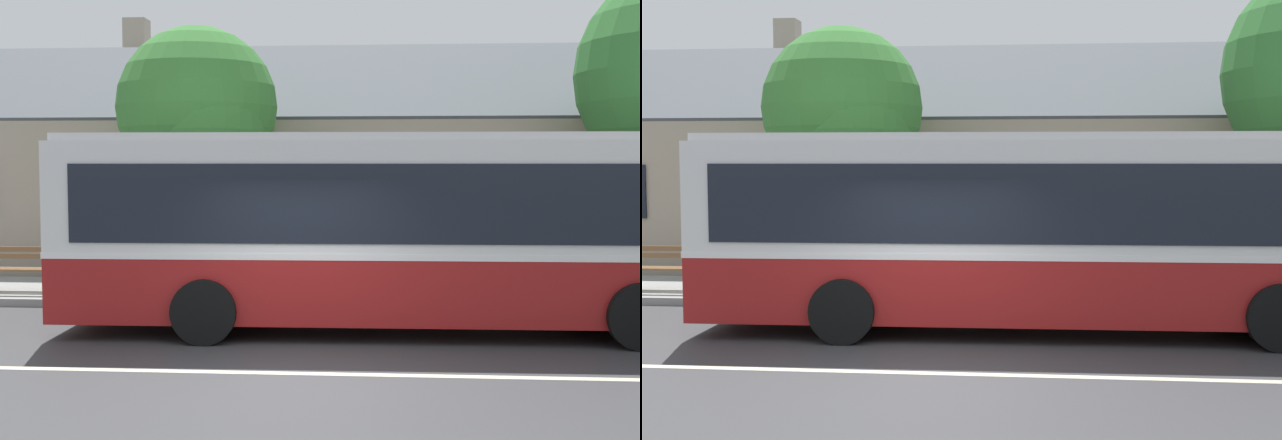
{
  "view_description": "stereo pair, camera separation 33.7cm",
  "coord_description": "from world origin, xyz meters",
  "views": [
    {
      "loc": [
        1.14,
        -10.25,
        2.73
      ],
      "look_at": [
        0.08,
        4.39,
        1.71
      ],
      "focal_mm": 45.0,
      "sensor_mm": 36.0,
      "label": 1
    },
    {
      "loc": [
        1.48,
        -10.22,
        2.73
      ],
      "look_at": [
        0.08,
        4.39,
        1.71
      ],
      "focal_mm": 45.0,
      "sensor_mm": 36.0,
      "label": 2
    }
  ],
  "objects": [
    {
      "name": "ground_plane",
      "position": [
        0.0,
        0.0,
        0.0
      ],
      "size": [
        300.0,
        300.0,
        0.0
      ],
      "primitive_type": "plane",
      "color": "#38383A"
    },
    {
      "name": "sidewalk_far",
      "position": [
        0.0,
        6.0,
        0.07
      ],
      "size": [
        60.0,
        3.0,
        0.15
      ],
      "primitive_type": "cube",
      "color": "gray",
      "rests_on": "ground"
    },
    {
      "name": "lane_divider_stripe",
      "position": [
        0.0,
        0.0,
        0.0
      ],
      "size": [
        60.0,
        0.16,
        0.01
      ],
      "primitive_type": "cube",
      "color": "beige",
      "rests_on": "ground"
    },
    {
      "name": "community_building",
      "position": [
        1.25,
        13.69,
        2.03
      ],
      "size": [
        28.58,
        10.72,
        7.27
      ],
      "color": "tan",
      "rests_on": "ground"
    },
    {
      "name": "transit_bus",
      "position": [
        1.56,
        2.9,
        1.72
      ],
      "size": [
        11.22,
        2.92,
        3.21
      ],
      "color": "maroon",
      "rests_on": "ground"
    },
    {
      "name": "bench_by_building",
      "position": [
        -6.17,
        5.39,
        0.57
      ],
      "size": [
        1.7,
        0.51,
        0.94
      ],
      "color": "brown",
      "rests_on": "sidewalk_far"
    },
    {
      "name": "street_tree_secondary",
      "position": [
        -2.68,
        6.85,
        3.81
      ],
      "size": [
        3.48,
        3.48,
        5.7
      ],
      "color": "#4C3828",
      "rests_on": "ground"
    }
  ]
}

